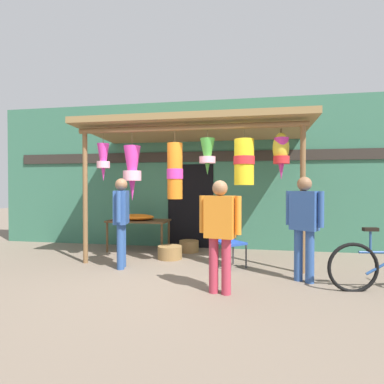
{
  "coord_description": "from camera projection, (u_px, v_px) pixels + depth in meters",
  "views": [
    {
      "loc": [
        1.3,
        -5.28,
        1.46
      ],
      "look_at": [
        0.1,
        1.41,
        1.35
      ],
      "focal_mm": 29.34,
      "sensor_mm": 36.0,
      "label": 1
    }
  ],
  "objects": [
    {
      "name": "display_table",
      "position": [
        139.0,
        223.0,
        7.14
      ],
      "size": [
        1.35,
        0.71,
        0.71
      ],
      "color": "brown",
      "rests_on": "ground_plane"
    },
    {
      "name": "shopper_by_bananas",
      "position": [
        304.0,
        220.0,
        4.81
      ],
      "size": [
        0.51,
        0.4,
        1.62
      ],
      "color": "#2D5193",
      "rests_on": "ground_plane"
    },
    {
      "name": "ground_plane",
      "position": [
        172.0,
        271.0,
        5.45
      ],
      "size": [
        30.0,
        30.0,
        0.0
      ],
      "primitive_type": "plane",
      "color": "#756656"
    },
    {
      "name": "shop_facade",
      "position": [
        194.0,
        175.0,
        7.64
      ],
      "size": [
        10.09,
        0.29,
        3.51
      ],
      "color": "#387056",
      "rests_on": "ground_plane"
    },
    {
      "name": "folding_chair",
      "position": [
        229.0,
        239.0,
        5.74
      ],
      "size": [
        0.57,
        0.57,
        0.84
      ],
      "color": "#2347A8",
      "rests_on": "ground_plane"
    },
    {
      "name": "vendor_in_orange",
      "position": [
        121.0,
        215.0,
        5.62
      ],
      "size": [
        0.3,
        0.58,
        1.61
      ],
      "color": "#2D5193",
      "rests_on": "ground_plane"
    },
    {
      "name": "customer_foreground",
      "position": [
        220.0,
        227.0,
        4.28
      ],
      "size": [
        0.58,
        0.3,
        1.55
      ],
      "color": "#B23347",
      "rests_on": "ground_plane"
    },
    {
      "name": "market_stall_canopy",
      "position": [
        196.0,
        141.0,
        6.38
      ],
      "size": [
        4.48,
        2.55,
        2.76
      ],
      "color": "brown",
      "rests_on": "ground_plane"
    },
    {
      "name": "flower_heap_on_table",
      "position": [
        137.0,
        217.0,
        7.11
      ],
      "size": [
        0.79,
        0.56,
        0.13
      ],
      "color": "orange",
      "rests_on": "display_table"
    },
    {
      "name": "wicker_basket_by_table",
      "position": [
        170.0,
        252.0,
        6.36
      ],
      "size": [
        0.49,
        0.49,
        0.26
      ],
      "primitive_type": "cylinder",
      "color": "olive",
      "rests_on": "ground_plane"
    },
    {
      "name": "wicker_basket_spare",
      "position": [
        189.0,
        246.0,
        7.03
      ],
      "size": [
        0.44,
        0.44,
        0.25
      ],
      "primitive_type": "cylinder",
      "color": "olive",
      "rests_on": "ground_plane"
    }
  ]
}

